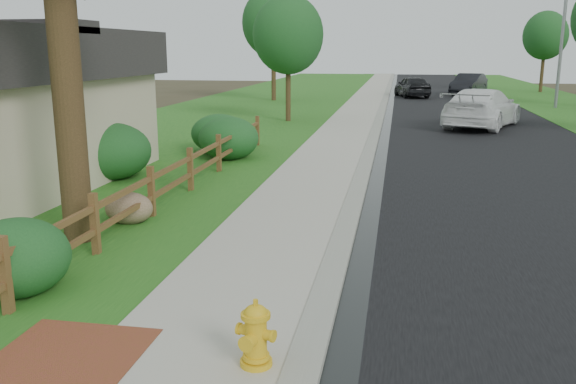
% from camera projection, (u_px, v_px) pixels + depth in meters
% --- Properties ---
extents(ground, '(120.00, 120.00, 0.00)m').
position_uv_depth(ground, '(273.00, 355.00, 6.95)').
color(ground, '#39331F').
extents(road, '(8.00, 90.00, 0.02)m').
position_uv_depth(road, '(450.00, 102.00, 39.68)').
color(road, black).
rests_on(road, ground).
extents(curb, '(0.40, 90.00, 0.12)m').
position_uv_depth(curb, '(385.00, 101.00, 40.39)').
color(curb, gray).
rests_on(curb, ground).
extents(wet_gutter, '(0.50, 90.00, 0.00)m').
position_uv_depth(wet_gutter, '(390.00, 101.00, 40.34)').
color(wet_gutter, black).
rests_on(wet_gutter, road).
extents(sidewalk, '(2.20, 90.00, 0.10)m').
position_uv_depth(sidewalk, '(365.00, 101.00, 40.62)').
color(sidewalk, '#AFA798').
rests_on(sidewalk, ground).
extents(grass_strip, '(1.60, 90.00, 0.06)m').
position_uv_depth(grass_strip, '(337.00, 100.00, 40.95)').
color(grass_strip, '#1D5718').
rests_on(grass_strip, ground).
extents(lawn_near, '(9.00, 90.00, 0.04)m').
position_uv_depth(lawn_near, '(261.00, 99.00, 41.86)').
color(lawn_near, '#1D5718').
rests_on(lawn_near, ground).
extents(verge_far, '(6.00, 90.00, 0.04)m').
position_uv_depth(verge_far, '(562.00, 104.00, 38.49)').
color(verge_far, '#1D5718').
rests_on(verge_far, ground).
extents(brick_patch, '(1.60, 2.40, 0.11)m').
position_uv_depth(brick_patch, '(48.00, 378.00, 6.36)').
color(brick_patch, brown).
rests_on(brick_patch, ground).
extents(ranch_fence, '(0.12, 16.92, 1.10)m').
position_uv_depth(ranch_fence, '(172.00, 178.00, 13.56)').
color(ranch_fence, '#4C3219').
rests_on(ranch_fence, ground).
extents(fire_hydrant, '(0.50, 0.40, 0.75)m').
position_uv_depth(fire_hydrant, '(256.00, 335.00, 6.46)').
color(fire_hydrant, yellow).
rests_on(fire_hydrant, sidewalk).
extents(white_suv, '(4.37, 6.35, 1.71)m').
position_uv_depth(white_suv, '(482.00, 108.00, 26.87)').
color(white_suv, white).
rests_on(white_suv, road).
extents(dark_car_mid, '(2.83, 4.79, 1.53)m').
position_uv_depth(dark_car_mid, '(412.00, 86.00, 43.85)').
color(dark_car_mid, black).
rests_on(dark_car_mid, road).
extents(dark_car_far, '(3.27, 5.13, 1.60)m').
position_uv_depth(dark_car_far, '(469.00, 84.00, 45.81)').
color(dark_car_far, black).
rests_on(dark_car_far, road).
extents(streetlight, '(2.13, 0.57, 9.27)m').
position_uv_depth(streetlight, '(561.00, 16.00, 34.66)').
color(streetlight, gray).
rests_on(streetlight, ground).
extents(boulder, '(1.00, 0.76, 0.65)m').
position_uv_depth(boulder, '(129.00, 208.00, 12.10)').
color(boulder, brown).
rests_on(boulder, ground).
extents(shrub_a, '(1.67, 1.67, 1.11)m').
position_uv_depth(shrub_a, '(17.00, 258.00, 8.54)').
color(shrub_a, '#1A4B1E').
rests_on(shrub_a, ground).
extents(shrub_b, '(2.87, 2.87, 1.52)m').
position_uv_depth(shrub_b, '(110.00, 151.00, 16.16)').
color(shrub_b, '#1A4B1E').
rests_on(shrub_b, ground).
extents(shrub_c, '(2.02, 2.02, 1.36)m').
position_uv_depth(shrub_c, '(229.00, 138.00, 19.06)').
color(shrub_c, '#1A4B1E').
rests_on(shrub_c, ground).
extents(shrub_d, '(1.92, 1.92, 1.29)m').
position_uv_depth(shrub_d, '(219.00, 133.00, 20.43)').
color(shrub_d, '#1A4B1E').
rests_on(shrub_d, ground).
extents(tree_near_left, '(3.32, 3.32, 5.88)m').
position_uv_depth(tree_near_left, '(288.00, 35.00, 28.37)').
color(tree_near_left, '#342815').
rests_on(tree_near_left, ground).
extents(tree_mid_left, '(4.11, 4.11, 7.34)m').
position_uv_depth(tree_mid_left, '(273.00, 23.00, 39.90)').
color(tree_mid_left, '#342815').
rests_on(tree_mid_left, ground).
extents(tree_far_right, '(3.44, 3.44, 6.34)m').
position_uv_depth(tree_far_right, '(545.00, 36.00, 47.87)').
color(tree_far_right, '#342815').
rests_on(tree_far_right, ground).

